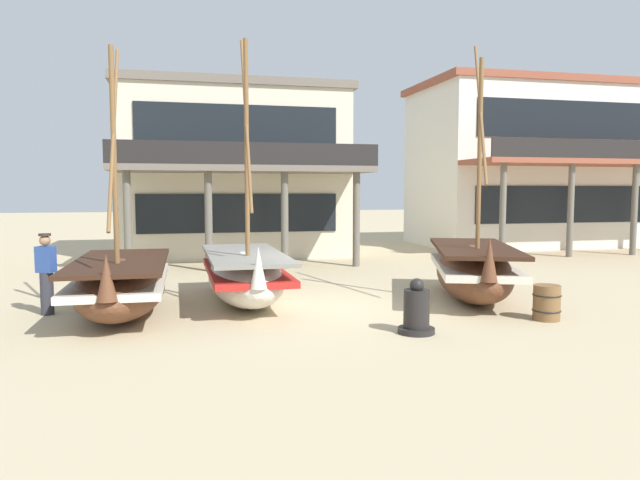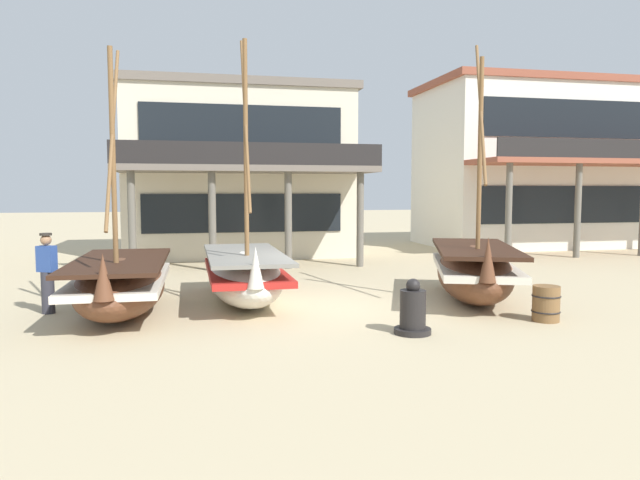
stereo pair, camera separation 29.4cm
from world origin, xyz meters
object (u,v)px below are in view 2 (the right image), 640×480
fisherman_by_hull (47,274)px  wooden_barrel (546,304)px  fishing_boat_near_left (474,270)px  capstan_winch (413,312)px  harbor_building_main (238,171)px  fishing_boat_far_right (121,284)px  fishing_boat_centre_large (245,274)px  harbor_building_annex (537,165)px

fisherman_by_hull → wooden_barrel: (9.73, -2.88, -0.48)m
fishing_boat_near_left → capstan_winch: 3.77m
fishing_boat_near_left → fisherman_by_hull: (-9.38, 0.54, 0.13)m
fishing_boat_near_left → fisherman_by_hull: 9.40m
harbor_building_main → fishing_boat_near_left: bearing=-68.2°
fishing_boat_far_right → capstan_winch: (5.30, -2.85, -0.25)m
fishing_boat_near_left → fishing_boat_centre_large: fishing_boat_near_left is taller
fishing_boat_far_right → fishing_boat_near_left: bearing=-0.9°
fishing_boat_centre_large → wooden_barrel: size_ratio=8.45×
fishing_boat_far_right → fisherman_by_hull: size_ratio=3.26×
fishing_boat_centre_large → wooden_barrel: 6.47m
harbor_building_annex → capstan_winch: bearing=-128.7°
harbor_building_annex → fishing_boat_far_right: bearing=-145.0°
capstan_winch → harbor_building_annex: 19.42m
capstan_winch → fishing_boat_far_right: bearing=151.7°
fishing_boat_near_left → fishing_boat_centre_large: (-5.26, 0.88, -0.06)m
fishing_boat_near_left → capstan_winch: fishing_boat_near_left is taller
capstan_winch → harbor_building_main: size_ratio=0.11×
wooden_barrel → fishing_boat_near_left: bearing=98.3°
fishing_boat_far_right → fisherman_by_hull: 1.57m
fishing_boat_centre_large → fisherman_by_hull: size_ratio=3.51×
fishing_boat_centre_large → fisherman_by_hull: fishing_boat_centre_large is taller
wooden_barrel → harbor_building_annex: harbor_building_annex is taller
fishing_boat_near_left → capstan_winch: (-2.59, -2.73, -0.31)m
fishing_boat_centre_large → fisherman_by_hull: bearing=-175.4°
harbor_building_annex → wooden_barrel: bearing=-121.8°
fisherman_by_hull → capstan_winch: (6.80, -3.27, -0.44)m
harbor_building_main → capstan_winch: bearing=-82.0°
fishing_boat_centre_large → fishing_boat_far_right: size_ratio=1.08×
fishing_boat_centre_large → capstan_winch: (2.67, -3.61, -0.25)m
fishing_boat_far_right → fisherman_by_hull: bearing=164.3°
fisherman_by_hull → harbor_building_annex: (18.76, 11.66, 2.89)m
fishing_boat_centre_large → fishing_boat_near_left: bearing=-9.5°
fisherman_by_hull → fishing_boat_far_right: bearing=-15.7°
fishing_boat_near_left → fishing_boat_centre_large: size_ratio=1.01×
fishing_boat_near_left → fishing_boat_centre_large: bearing=170.5°
capstan_winch → wooden_barrel: 2.96m
fisherman_by_hull → fishing_boat_near_left: bearing=-3.3°
wooden_barrel → capstan_winch: bearing=-172.5°
wooden_barrel → harbor_building_main: size_ratio=0.08×
fisherman_by_hull → harbor_building_main: (4.82, 10.85, 2.49)m
wooden_barrel → harbor_building_annex: bearing=58.2°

